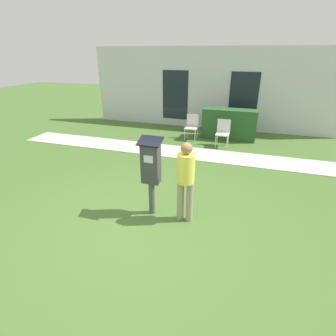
{
  "coord_description": "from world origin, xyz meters",
  "views": [
    {
      "loc": [
        1.76,
        -3.63,
        3.02
      ],
      "look_at": [
        0.43,
        0.56,
        1.05
      ],
      "focal_mm": 28.0,
      "sensor_mm": 36.0,
      "label": 1
    }
  ],
  "objects_px": {
    "outdoor_chair_left": "(192,125)",
    "outdoor_chair_middle": "(223,131)",
    "person_standing": "(186,177)",
    "parking_meter": "(151,167)"
  },
  "relations": [
    {
      "from": "outdoor_chair_left",
      "to": "outdoor_chair_middle",
      "type": "xyz_separation_m",
      "value": [
        1.19,
        -0.43,
        0.0
      ]
    },
    {
      "from": "person_standing",
      "to": "outdoor_chair_left",
      "type": "relative_size",
      "value": 1.76
    },
    {
      "from": "parking_meter",
      "to": "outdoor_chair_middle",
      "type": "height_order",
      "value": "parking_meter"
    },
    {
      "from": "parking_meter",
      "to": "outdoor_chair_middle",
      "type": "relative_size",
      "value": 1.77
    },
    {
      "from": "outdoor_chair_left",
      "to": "outdoor_chair_middle",
      "type": "bearing_deg",
      "value": 1.43
    },
    {
      "from": "person_standing",
      "to": "outdoor_chair_left",
      "type": "height_order",
      "value": "person_standing"
    },
    {
      "from": "outdoor_chair_left",
      "to": "parking_meter",
      "type": "bearing_deg",
      "value": -64.54
    },
    {
      "from": "person_standing",
      "to": "parking_meter",
      "type": "bearing_deg",
      "value": -171.85
    },
    {
      "from": "parking_meter",
      "to": "person_standing",
      "type": "distance_m",
      "value": 0.69
    },
    {
      "from": "person_standing",
      "to": "outdoor_chair_middle",
      "type": "relative_size",
      "value": 1.76
    }
  ]
}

